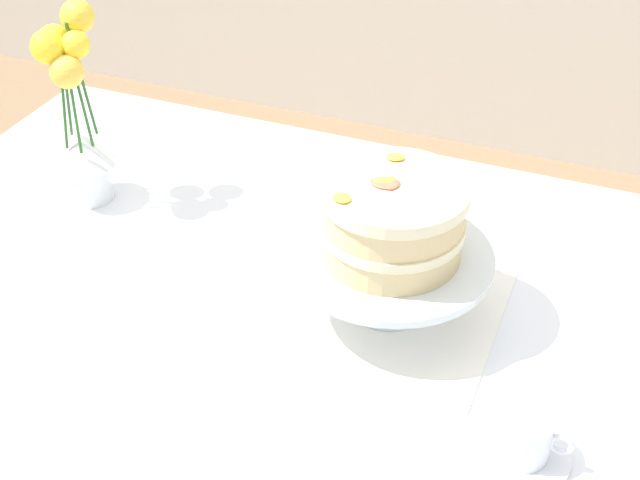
{
  "coord_description": "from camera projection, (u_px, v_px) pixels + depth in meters",
  "views": [
    {
      "loc": [
        0.43,
        -0.9,
        1.57
      ],
      "look_at": [
        0.06,
        0.01,
        0.86
      ],
      "focal_mm": 49.64,
      "sensor_mm": 36.0,
      "label": 1
    }
  ],
  "objects": [
    {
      "name": "dining_table",
      "position": [
        272.0,
        359.0,
        1.33
      ],
      "size": [
        1.4,
        1.0,
        0.74
      ],
      "color": "white",
      "rests_on": "ground"
    },
    {
      "name": "linen_napkin",
      "position": [
        387.0,
        308.0,
        1.28
      ],
      "size": [
        0.32,
        0.32,
        0.0
      ],
      "primitive_type": "cube",
      "rotation": [
        0.0,
        0.0,
        -0.0
      ],
      "color": "white",
      "rests_on": "dining_table"
    },
    {
      "name": "cake_stand",
      "position": [
        390.0,
        263.0,
        1.24
      ],
      "size": [
        0.29,
        0.29,
        0.1
      ],
      "color": "silver",
      "rests_on": "linen_napkin"
    },
    {
      "name": "layer_cake",
      "position": [
        392.0,
        220.0,
        1.19
      ],
      "size": [
        0.2,
        0.2,
        0.12
      ],
      "color": "beige",
      "rests_on": "cake_stand"
    },
    {
      "name": "flower_vase",
      "position": [
        77.0,
        117.0,
        1.44
      ],
      "size": [
        0.11,
        0.12,
        0.34
      ],
      "color": "silver",
      "rests_on": "dining_table"
    },
    {
      "name": "teacup",
      "position": [
        522.0,
        440.0,
        1.05
      ],
      "size": [
        0.12,
        0.12,
        0.07
      ],
      "color": "white",
      "rests_on": "dining_table"
    }
  ]
}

